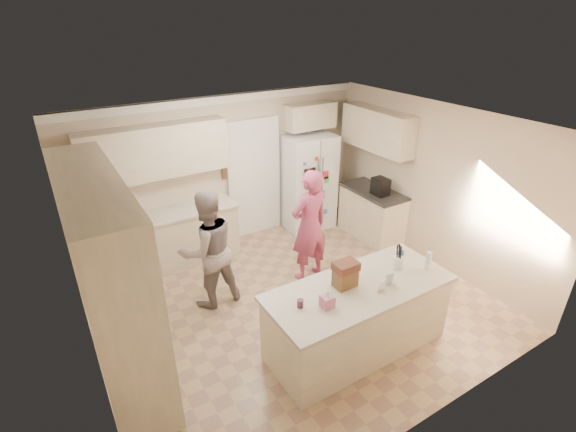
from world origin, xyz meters
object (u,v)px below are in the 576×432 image
teen_boy (208,250)px  teen_girl (309,226)px  tissue_box (327,301)px  utensil_crock (398,263)px  coffee_maker (380,187)px  island_base (357,319)px  refrigerator (308,182)px  dollhouse_body (345,278)px

teen_boy → teen_girl: bearing=169.2°
tissue_box → teen_boy: bearing=108.3°
tissue_box → teen_boy: teen_boy is taller
utensil_crock → teen_boy: teen_boy is taller
coffee_maker → island_base: size_ratio=0.14×
refrigerator → teen_girl: bearing=-119.0°
refrigerator → teen_boy: (-2.52, -1.29, -0.03)m
teen_girl → tissue_box: bearing=56.7°
coffee_maker → tissue_box: size_ratio=2.14×
coffee_maker → utensil_crock: 2.32m
island_base → tissue_box: 0.79m
tissue_box → teen_boy: 2.00m
utensil_crock → island_base: bearing=-175.6°
island_base → utensil_crock: 0.86m
island_base → teen_boy: size_ratio=1.27×
coffee_maker → island_base: 2.87m
coffee_maker → tissue_box: bearing=-142.4°
refrigerator → coffee_maker: size_ratio=6.00×
tissue_box → refrigerator: bearing=59.2°
island_base → coffee_maker: bearing=42.8°
island_base → teen_girl: teen_girl is taller
teen_girl → utensil_crock: bearing=95.4°
island_base → utensil_crock: bearing=4.4°
island_base → utensil_crock: utensil_crock is taller
utensil_crock → tissue_box: 1.21m
tissue_box → teen_girl: size_ratio=0.08×
tissue_box → dollhouse_body: size_ratio=0.54×
teen_boy → utensil_crock: bearing=132.7°
refrigerator → tissue_box: (-1.89, -3.18, 0.10)m
refrigerator → teen_girl: size_ratio=1.00×
island_base → tissue_box: size_ratio=15.71×
tissue_box → teen_girl: (0.92, 1.70, -0.10)m
utensil_crock → teen_boy: size_ratio=0.09×
dollhouse_body → teen_boy: bearing=121.2°
island_base → teen_girl: (0.37, 1.60, 0.46)m
dollhouse_body → teen_girl: bearing=71.0°
island_base → teen_girl: size_ratio=1.23×
utensil_crock → dollhouse_body: dollhouse_body is taller
dollhouse_body → island_base: bearing=-33.7°
refrigerator → teen_girl: 1.77m
utensil_crock → teen_boy: 2.53m
refrigerator → coffee_maker: refrigerator is taller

